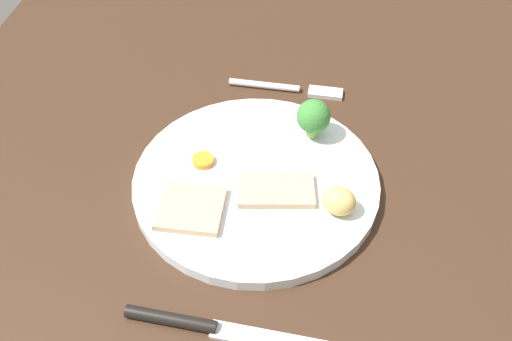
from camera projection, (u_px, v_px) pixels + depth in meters
dining_table at (241, 214)px, 61.36cm from camera, size 120.00×84.00×3.60cm
dinner_plate at (256, 181)px, 61.37cm from camera, size 27.22×27.22×1.40cm
meat_slice_main at (191, 208)px, 57.24cm from camera, size 6.34×6.72×0.80cm
meat_slice_under at (276, 190)px, 58.97cm from camera, size 5.71×8.67×0.80cm
roast_potato_left at (339, 201)px, 56.47cm from camera, size 4.07×4.42×3.03cm
carrot_coin_front at (203, 161)px, 62.11cm from camera, size 2.44×2.44×0.69cm
broccoli_floret at (313, 117)px, 63.39cm from camera, size 3.98×3.98×4.99cm
fork at (289, 88)px, 73.30cm from camera, size 2.19×15.30×0.90cm
knife at (206, 327)px, 49.50cm from camera, size 2.68×18.56×1.20cm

